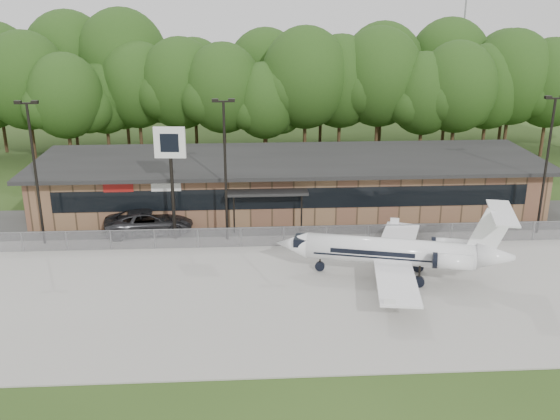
{
  "coord_description": "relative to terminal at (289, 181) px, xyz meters",
  "views": [
    {
      "loc": [
        -3.66,
        -25.68,
        16.74
      ],
      "look_at": [
        -1.44,
        12.0,
        3.79
      ],
      "focal_mm": 40.0,
      "sensor_mm": 36.0,
      "label": 1
    }
  ],
  "objects": [
    {
      "name": "parking_lot",
      "position": [
        0.0,
        -4.44,
        -2.15
      ],
      "size": [
        50.0,
        9.0,
        0.06
      ],
      "primitive_type": "cube",
      "color": "#383835",
      "rests_on": "ground"
    },
    {
      "name": "apron",
      "position": [
        0.0,
        -15.94,
        -2.14
      ],
      "size": [
        64.0,
        18.0,
        0.08
      ],
      "primitive_type": "cube",
      "color": "#9E9B93",
      "rests_on": "ground"
    },
    {
      "name": "light_pole_left",
      "position": [
        -18.0,
        -7.44,
        3.8
      ],
      "size": [
        1.55,
        0.3,
        10.23
      ],
      "color": "black",
      "rests_on": "ground"
    },
    {
      "name": "treeline",
      "position": [
        0.0,
        18.06,
        5.32
      ],
      "size": [
        72.0,
        12.0,
        15.0
      ],
      "primitive_type": null,
      "color": "#183711",
      "rests_on": "ground"
    },
    {
      "name": "radio_mast",
      "position": [
        22.0,
        24.06,
        10.32
      ],
      "size": [
        0.2,
        0.2,
        25.0
      ],
      "primitive_type": "cylinder",
      "color": "gray",
      "rests_on": "ground"
    },
    {
      "name": "light_pole_mid",
      "position": [
        -5.0,
        -7.44,
        3.8
      ],
      "size": [
        1.55,
        0.3,
        10.23
      ],
      "color": "black",
      "rests_on": "ground"
    },
    {
      "name": "terminal",
      "position": [
        0.0,
        0.0,
        0.0
      ],
      "size": [
        41.0,
        11.65,
        4.3
      ],
      "color": "brown",
      "rests_on": "ground"
    },
    {
      "name": "suv",
      "position": [
        -10.82,
        -5.68,
        -1.28
      ],
      "size": [
        6.82,
        3.92,
        1.79
      ],
      "primitive_type": "imported",
      "rotation": [
        0.0,
        0.0,
        1.72
      ],
      "color": "#323235",
      "rests_on": "ground"
    },
    {
      "name": "pole_sign",
      "position": [
        -8.78,
        -7.14,
        4.17
      ],
      "size": [
        2.19,
        0.43,
        8.3
      ],
      "rotation": [
        0.0,
        0.0,
        -0.08
      ],
      "color": "black",
      "rests_on": "ground"
    },
    {
      "name": "ground",
      "position": [
        0.0,
        -23.94,
        -2.18
      ],
      "size": [
        160.0,
        160.0,
        0.0
      ],
      "primitive_type": "plane",
      "color": "#283F16",
      "rests_on": "ground"
    },
    {
      "name": "business_jet",
      "position": [
        5.72,
        -14.6,
        -0.41
      ],
      "size": [
        14.56,
        13.09,
        4.93
      ],
      "rotation": [
        0.0,
        0.0,
        -0.25
      ],
      "color": "white",
      "rests_on": "ground"
    },
    {
      "name": "light_pole_right",
      "position": [
        18.0,
        -7.44,
        3.8
      ],
      "size": [
        1.55,
        0.3,
        10.23
      ],
      "color": "black",
      "rests_on": "ground"
    },
    {
      "name": "fence",
      "position": [
        0.0,
        -8.94,
        -1.4
      ],
      "size": [
        46.0,
        0.04,
        1.52
      ],
      "color": "gray",
      "rests_on": "ground"
    }
  ]
}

